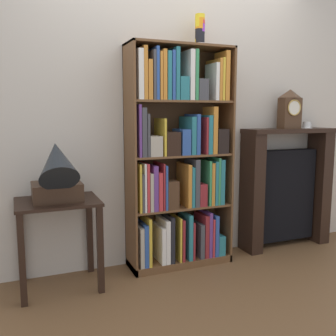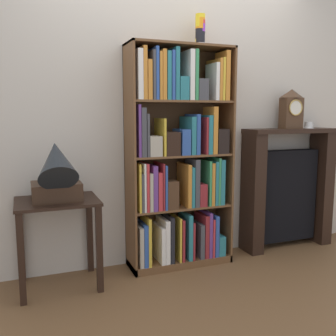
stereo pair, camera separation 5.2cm
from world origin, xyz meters
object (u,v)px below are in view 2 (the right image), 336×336
object	(u,v)px
side_table_left	(58,221)
cup_stack	(200,30)
gramophone	(57,172)
bookshelf	(178,165)
mantel_clock	(291,109)
teacup_with_saucer	(308,125)
fireplace_mantel	(287,189)

from	to	relation	value
side_table_left	cup_stack	bearing A→B (deg)	4.88
side_table_left	gramophone	bearing A→B (deg)	-90.00
bookshelf	mantel_clock	world-z (taller)	bookshelf
cup_stack	teacup_with_saucer	bearing A→B (deg)	-0.08
gramophone	mantel_clock	world-z (taller)	mantel_clock
side_table_left	bookshelf	bearing A→B (deg)	4.14
side_table_left	mantel_clock	xyz separation A→B (m)	(2.14, 0.10, 0.82)
cup_stack	teacup_with_saucer	world-z (taller)	cup_stack
gramophone	teacup_with_saucer	size ratio (longest dim) A/B	4.39
teacup_with_saucer	fireplace_mantel	bearing A→B (deg)	174.35
bookshelf	fireplace_mantel	bearing A→B (deg)	2.41
cup_stack	mantel_clock	world-z (taller)	cup_stack
bookshelf	side_table_left	xyz separation A→B (m)	(-0.99, -0.07, -0.36)
cup_stack	gramophone	size ratio (longest dim) A/B	0.50
mantel_clock	cup_stack	bearing A→B (deg)	179.74
bookshelf	cup_stack	world-z (taller)	cup_stack
bookshelf	mantel_clock	distance (m)	1.24
side_table_left	gramophone	size ratio (longest dim) A/B	1.30
cup_stack	mantel_clock	size ratio (longest dim) A/B	0.71
gramophone	bookshelf	bearing A→B (deg)	8.16
mantel_clock	teacup_with_saucer	distance (m)	0.26
gramophone	mantel_clock	size ratio (longest dim) A/B	1.41
gramophone	fireplace_mantel	xyz separation A→B (m)	(2.14, 0.19, -0.32)
gramophone	fireplace_mantel	world-z (taller)	gramophone
bookshelf	cup_stack	bearing A→B (deg)	8.46
bookshelf	side_table_left	size ratio (longest dim) A/B	2.76
side_table_left	fireplace_mantel	size ratio (longest dim) A/B	0.58
mantel_clock	bookshelf	bearing A→B (deg)	-178.72
bookshelf	teacup_with_saucer	world-z (taller)	bookshelf
side_table_left	teacup_with_saucer	world-z (taller)	teacup_with_saucer
cup_stack	side_table_left	xyz separation A→B (m)	(-1.19, -0.10, -1.46)
side_table_left	fireplace_mantel	bearing A→B (deg)	3.21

